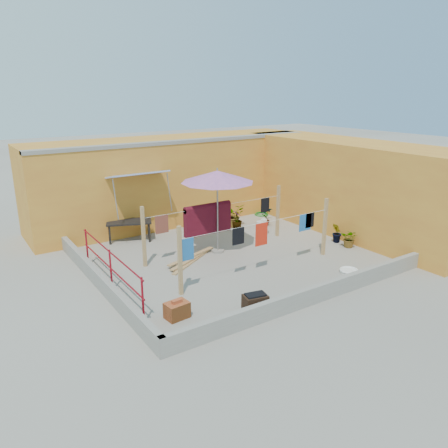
{
  "coord_description": "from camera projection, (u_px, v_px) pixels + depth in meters",
  "views": [
    {
      "loc": [
        -7.11,
        -10.29,
        4.92
      ],
      "look_at": [
        -0.07,
        0.3,
        1.0
      ],
      "focal_mm": 35.0,
      "sensor_mm": 36.0,
      "label": 1
    }
  ],
  "objects": [
    {
      "name": "plant_right_a",
      "position": [
        267.0,
        216.0,
        16.41
      ],
      "size": [
        0.48,
        0.44,
        0.76
      ],
      "primitive_type": "imported",
      "rotation": [
        0.0,
        0.0,
        2.59
      ],
      "color": "#215E1A",
      "rests_on": "ground"
    },
    {
      "name": "green_hose",
      "position": [
        261.0,
        214.0,
        17.89
      ],
      "size": [
        0.56,
        0.56,
        0.08
      ],
      "color": "#1B7B20",
      "rests_on": "ground"
    },
    {
      "name": "wall_back",
      "position": [
        174.0,
        179.0,
        16.92
      ],
      "size": [
        11.0,
        3.27,
        3.21
      ],
      "color": "gold",
      "rests_on": "ground"
    },
    {
      "name": "plant_right_b",
      "position": [
        337.0,
        233.0,
        14.58
      ],
      "size": [
        0.47,
        0.48,
        0.68
      ],
      "primitive_type": "imported",
      "rotation": [
        0.0,
        0.0,
        4.01
      ],
      "color": "#215E1A",
      "rests_on": "ground"
    },
    {
      "name": "plant_back_b",
      "position": [
        237.0,
        219.0,
        16.12
      ],
      "size": [
        0.46,
        0.46,
        0.67
      ],
      "primitive_type": "imported",
      "rotation": [
        0.0,
        0.0,
        1.28
      ],
      "color": "#215E1A",
      "rests_on": "ground"
    },
    {
      "name": "plant_back_a",
      "position": [
        233.0,
        215.0,
        16.29
      ],
      "size": [
        0.79,
        0.69,
        0.87
      ],
      "primitive_type": "imported",
      "rotation": [
        0.0,
        0.0,
        -0.02
      ],
      "color": "#215E1A",
      "rests_on": "ground"
    },
    {
      "name": "patio_umbrella",
      "position": [
        217.0,
        177.0,
        13.14
      ],
      "size": [
        2.38,
        2.38,
        2.68
      ],
      "color": "gray",
      "rests_on": "ground"
    },
    {
      "name": "plant_right_c",
      "position": [
        350.0,
        239.0,
        14.15
      ],
      "size": [
        0.64,
        0.68,
        0.6
      ],
      "primitive_type": "imported",
      "rotation": [
        0.0,
        0.0,
        5.11
      ],
      "color": "#215E1A",
      "rests_on": "ground"
    },
    {
      "name": "brazier",
      "position": [
        255.0,
        304.0,
        9.97
      ],
      "size": [
        0.61,
        0.47,
        0.49
      ],
      "color": "black",
      "rests_on": "ground"
    },
    {
      "name": "ground",
      "position": [
        231.0,
        257.0,
        13.4
      ],
      "size": [
        80.0,
        80.0,
        0.0
      ],
      "primitive_type": "plane",
      "color": "#9E998E",
      "rests_on": "ground"
    },
    {
      "name": "water_jug_a",
      "position": [
        264.0,
        223.0,
        16.25
      ],
      "size": [
        0.23,
        0.23,
        0.36
      ],
      "color": "silver",
      "rests_on": "ground"
    },
    {
      "name": "lumber_pile",
      "position": [
        191.0,
        259.0,
        13.05
      ],
      "size": [
        1.96,
        1.18,
        0.13
      ],
      "color": "tan",
      "rests_on": "ground"
    },
    {
      "name": "clothesline_rig",
      "position": [
        214.0,
        222.0,
        13.36
      ],
      "size": [
        5.09,
        2.35,
        1.8
      ],
      "color": "tan",
      "rests_on": "ground"
    },
    {
      "name": "parapet_left",
      "position": [
        100.0,
        281.0,
        11.18
      ],
      "size": [
        0.16,
        7.3,
        0.44
      ],
      "primitive_type": "cube",
      "color": "gray",
      "rests_on": "ground"
    },
    {
      "name": "parapet_front",
      "position": [
        316.0,
        294.0,
        10.49
      ],
      "size": [
        8.3,
        0.16,
        0.44
      ],
      "primitive_type": "cube",
      "color": "gray",
      "rests_on": "ground"
    },
    {
      "name": "outdoor_table",
      "position": [
        129.0,
        223.0,
        14.71
      ],
      "size": [
        1.65,
        1.24,
        0.69
      ],
      "color": "black",
      "rests_on": "ground"
    },
    {
      "name": "wall_right",
      "position": [
        351.0,
        186.0,
        15.68
      ],
      "size": [
        2.4,
        9.0,
        3.2
      ],
      "primitive_type": "cube",
      "color": "gold",
      "rests_on": "ground"
    },
    {
      "name": "red_railing",
      "position": [
        110.0,
        264.0,
        10.99
      ],
      "size": [
        0.05,
        4.2,
        1.1
      ],
      "color": "#A4101F",
      "rests_on": "ground"
    },
    {
      "name": "brick_stack",
      "position": [
        177.0,
        310.0,
        9.78
      ],
      "size": [
        0.55,
        0.42,
        0.45
      ],
      "color": "#A85726",
      "rests_on": "ground"
    },
    {
      "name": "water_jug_b",
      "position": [
        260.0,
        225.0,
        15.99
      ],
      "size": [
        0.23,
        0.23,
        0.36
      ],
      "color": "silver",
      "rests_on": "ground"
    },
    {
      "name": "white_basin",
      "position": [
        349.0,
        271.0,
        12.26
      ],
      "size": [
        0.53,
        0.53,
        0.09
      ],
      "color": "silver",
      "rests_on": "ground"
    }
  ]
}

